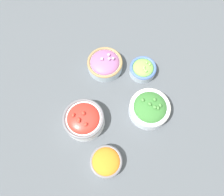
# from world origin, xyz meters

# --- Properties ---
(ground_plane) EXTENTS (3.00, 3.00, 0.00)m
(ground_plane) POSITION_xyz_m (0.00, 0.00, 0.00)
(ground_plane) COLOR #4C5156
(bowl_cherry_tomatoes) EXTENTS (0.16, 0.16, 0.08)m
(bowl_cherry_tomatoes) POSITION_xyz_m (-0.14, 0.02, 0.04)
(bowl_cherry_tomatoes) COLOR white
(bowl_cherry_tomatoes) RESTS_ON ground_plane
(bowl_broccoli) EXTENTS (0.16, 0.16, 0.09)m
(bowl_broccoli) POSITION_xyz_m (0.06, -0.14, 0.04)
(bowl_broccoli) COLOR silver
(bowl_broccoli) RESTS_ON ground_plane
(bowl_lettuce) EXTENTS (0.11, 0.11, 0.06)m
(bowl_lettuce) POSITION_xyz_m (0.19, -0.01, 0.03)
(bowl_lettuce) COLOR #B2C1CC
(bowl_lettuce) RESTS_ON ground_plane
(bowl_red_onion) EXTENTS (0.15, 0.15, 0.07)m
(bowl_red_onion) POSITION_xyz_m (0.10, 0.13, 0.03)
(bowl_red_onion) COLOR #B2C1CC
(bowl_red_onion) RESTS_ON ground_plane
(bowl_carrots) EXTENTS (0.12, 0.12, 0.06)m
(bowl_carrots) POSITION_xyz_m (-0.20, -0.15, 0.03)
(bowl_carrots) COLOR white
(bowl_carrots) RESTS_ON ground_plane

